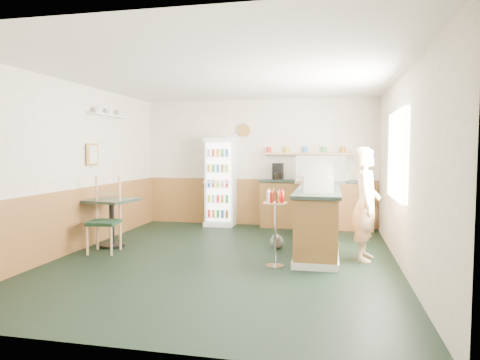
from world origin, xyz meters
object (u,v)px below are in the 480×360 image
(condiment_stand, at_px, (275,216))
(cafe_table, at_px, (112,213))
(shopkeeper, at_px, (366,204))
(cash_register, at_px, (317,184))
(display_case, at_px, (320,170))
(drinks_fridge, at_px, (221,182))
(cafe_chair, at_px, (107,212))

(condiment_stand, bearing_deg, cafe_table, 166.83)
(shopkeeper, xyz_separation_m, condiment_stand, (-1.25, -0.63, -0.13))
(cash_register, xyz_separation_m, condiment_stand, (-0.55, -0.49, -0.43))
(display_case, relative_size, cash_register, 2.02)
(cash_register, relative_size, cafe_table, 0.52)
(cafe_table, bearing_deg, shopkeeper, -0.44)
(cash_register, distance_m, condiment_stand, 0.86)
(drinks_fridge, bearing_deg, cash_register, -49.93)
(shopkeeper, bearing_deg, cash_register, 109.19)
(cash_register, bearing_deg, drinks_fridge, 123.55)
(condiment_stand, bearing_deg, drinks_fridge, 117.51)
(drinks_fridge, bearing_deg, cafe_chair, -113.90)
(drinks_fridge, distance_m, condiment_stand, 3.42)
(display_case, bearing_deg, cafe_table, -156.29)
(condiment_stand, xyz_separation_m, cafe_chair, (-2.76, 0.35, -0.08))
(display_case, height_order, cafe_chair, display_case)
(display_case, bearing_deg, drinks_fridge, 157.88)
(drinks_fridge, distance_m, cafe_table, 2.70)
(drinks_fridge, bearing_deg, condiment_stand, -62.49)
(display_case, height_order, shopkeeper, shopkeeper)
(drinks_fridge, xyz_separation_m, display_case, (2.13, -0.87, 0.32))
(drinks_fridge, relative_size, shopkeeper, 1.13)
(condiment_stand, height_order, cafe_chair, cafe_chair)
(display_case, relative_size, cafe_chair, 0.74)
(display_case, relative_size, shopkeeper, 0.53)
(cash_register, distance_m, cafe_chair, 3.35)
(cafe_chair, bearing_deg, drinks_fridge, 58.73)
(cafe_chair, bearing_deg, shopkeeper, -3.36)
(drinks_fridge, distance_m, shopkeeper, 3.71)
(cash_register, xyz_separation_m, cafe_chair, (-3.31, -0.14, -0.50))
(cash_register, distance_m, shopkeeper, 0.77)
(cash_register, height_order, shopkeeper, shopkeeper)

